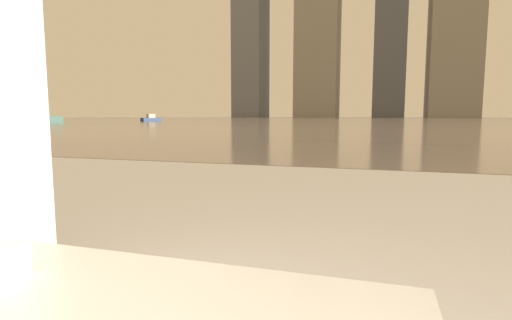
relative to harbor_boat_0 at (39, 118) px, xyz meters
The scene contains 5 objects.
harbor_water 43.94m from the harbor_boat_0, 43.83° to the left, with size 180.00×110.00×0.01m.
harbor_boat_0 is the anchor object (origin of this frame).
harbor_boat_4 15.35m from the harbor_boat_0, 77.56° to the left, with size 2.04×2.71×0.98m.
skyline_tower_0 91.00m from the harbor_boat_0, 93.99° to the left, with size 8.60×12.12×56.85m.
skyline_tower_2 95.86m from the harbor_boat_0, 68.51° to the left, with size 8.36×9.14×48.52m.
Camera 1 is at (0.75, 0.10, 0.92)m, focal length 28.00 mm.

